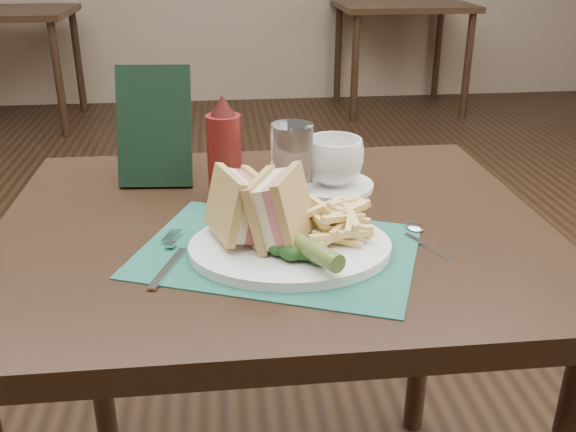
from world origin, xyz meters
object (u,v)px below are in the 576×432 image
Objects in this scene: table_bg_right at (399,57)px; saucer at (333,186)px; placemat at (278,251)px; sandwich_half_b at (267,206)px; sandwich_half_a at (225,208)px; table_bg_left at (8,69)px; ketchup_bottle at (224,147)px; check_presenter at (154,127)px; drinking_glass at (292,160)px; plate at (290,247)px; table_main at (275,401)px; coffee_cup at (334,161)px.

saucer reaches higher than table_bg_right.
sandwich_half_b is (-0.02, 0.00, 0.07)m from placemat.
sandwich_half_a is 0.70× the size of saucer.
table_bg_left is 3.62m from ketchup_bottle.
table_bg_left and table_bg_right have the same top height.
table_bg_right is at bearing 71.89° from check_presenter.
drinking_glass is 0.70× the size of ketchup_bottle.
drinking_glass reaches higher than saucer.
table_main is at bearing 99.47° from plate.
table_main and table_bg_right have the same top height.
drinking_glass is at bearing 68.85° from table_main.
table_main is at bearing 89.05° from placemat.
table_bg_right is at bearing 3.40° from table_bg_left.
table_main is at bearing -57.32° from ketchup_bottle.
table_bg_right is at bearing 71.27° from drinking_glass.
check_presenter reaches higher than drinking_glass.
placemat is 0.24m from drinking_glass.
saucer is at bearing 31.05° from sandwich_half_a.
ketchup_bottle is at bearing 112.98° from plate.
drinking_glass reaches higher than plate.
sandwich_half_b is at bearing -25.05° from sandwich_half_a.
drinking_glass is at bearing -15.22° from check_presenter.
coffee_cup is at bearing 47.34° from table_main.
check_presenter is at bearing 160.06° from drinking_glass.
saucer is (0.13, 0.14, 0.38)m from table_main.
sandwich_half_a is at bearing 172.14° from placemat.
drinking_glass is at bearing -167.05° from saucer.
sandwich_half_a is 0.57× the size of ketchup_bottle.
drinking_glass is (0.06, 0.23, -0.01)m from sandwich_half_b.
table_main is 1.00× the size of table_bg_right.
check_presenter is at bearing 167.70° from coffee_cup.
placemat is 0.28m from saucer.
coffee_cup is (0.11, 0.26, 0.04)m from plate.
sandwich_half_a is 0.81× the size of drinking_glass.
ketchup_bottle is (-1.30, -3.48, 0.47)m from table_bg_right.
sandwich_half_b is 0.60× the size of ketchup_bottle.
coffee_cup is 0.08m from drinking_glass.
table_bg_left is 4.84× the size of ketchup_bottle.
table_bg_right is at bearing 72.37° from saucer.
table_bg_left is 8.09× the size of sandwich_half_b.
table_bg_left is 4.02× the size of check_presenter.
saucer is (0.20, 0.24, -0.06)m from sandwich_half_a.
saucer is 1.15× the size of drinking_glass.
coffee_cup is (0.13, 0.14, 0.43)m from table_main.
placemat is (-1.23, -3.71, 0.38)m from table_bg_right.
drinking_glass is (0.03, 0.24, 0.06)m from plate.
check_presenter is at bearing 167.70° from saucer.
saucer is at bearing 0.00° from coffee_cup.
sandwich_half_a reaches higher than coffee_cup.
sandwich_half_b reaches higher than sandwich_half_a.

